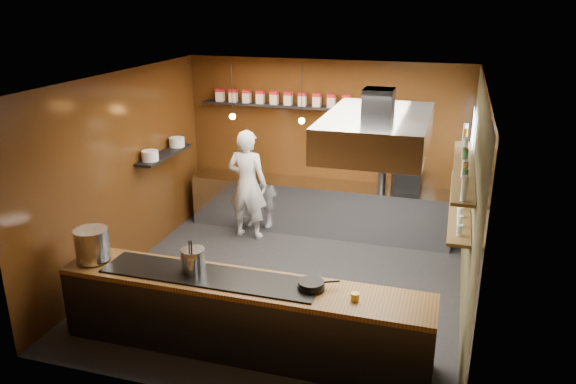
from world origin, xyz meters
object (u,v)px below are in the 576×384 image
at_px(espresso_machine, 406,178).
at_px(stockpot_small, 193,260).
at_px(stockpot_large, 92,245).
at_px(extractor_hood, 377,131).
at_px(chef, 247,184).

bearing_deg(espresso_machine, stockpot_small, -131.79).
height_order(stockpot_large, stockpot_small, stockpot_large).
bearing_deg(stockpot_large, espresso_machine, 48.63).
relative_size(stockpot_large, stockpot_small, 1.43).
bearing_deg(extractor_hood, chef, 140.63).
relative_size(extractor_hood, stockpot_small, 6.91).
distance_m(extractor_hood, espresso_machine, 2.99).
xyz_separation_m(stockpot_large, espresso_machine, (3.41, 3.87, -0.02)).
bearing_deg(stockpot_large, stockpot_small, 4.16).
relative_size(stockpot_small, chef, 0.15).
bearing_deg(chef, extractor_hood, 143.16).
height_order(extractor_hood, chef, extractor_hood).
relative_size(stockpot_large, chef, 0.22).
distance_m(stockpot_large, espresso_machine, 5.16).
height_order(stockpot_small, chef, chef).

